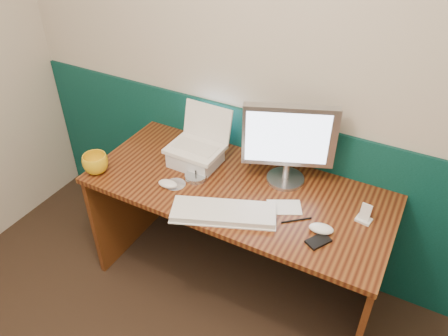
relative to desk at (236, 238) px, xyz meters
The scene contains 18 objects.
back_wall 0.96m from the desk, 73.60° to the left, with size 3.50×0.04×2.50m, color beige.
wainscot 0.39m from the desk, 73.08° to the left, with size 3.48×0.02×1.00m, color #062E2A.
desk is the anchor object (origin of this frame).
laptop_riser 0.52m from the desk, 165.77° to the left, with size 0.25×0.21×0.09m, color silver.
laptop 0.66m from the desk, 165.77° to the left, with size 0.29×0.22×0.24m, color white, non-canonical shape.
monitor 0.66m from the desk, 41.32° to the left, with size 0.47×0.13×0.47m, color #A7A7AB, non-canonical shape.
keyboard 0.45m from the desk, 80.55° to the right, with size 0.50×0.17×0.03m, color white.
mouse_right 0.64m from the desk, 12.97° to the right, with size 0.11×0.07×0.04m, color white.
mouse_left 0.54m from the desk, 152.41° to the right, with size 0.11×0.06×0.04m, color white.
mug 0.89m from the desk, 161.71° to the right, with size 0.14×0.14×0.11m, color gold.
camcorder 0.53m from the desk, 97.19° to the left, with size 0.09×0.12×0.19m, color #ABAAAF, non-canonical shape.
cd_spindle 0.45m from the desk, behind, with size 0.12×0.12×0.02m, color #B0B9C0.
cd_loose_a 0.50m from the desk, 155.65° to the right, with size 0.11×0.11×0.00m, color silver.
pen 0.53m from the desk, 15.07° to the right, with size 0.01×0.01×0.15m, color black.
papers 0.47m from the desk, ahead, with size 0.17×0.11×0.00m, color white.
dock 0.75m from the desk, ahead, with size 0.07×0.05×0.01m, color white.
music_player 0.78m from the desk, ahead, with size 0.05×0.01×0.08m, color white.
pda 0.65m from the desk, 20.04° to the right, with size 0.06×0.11×0.01m, color black.
Camera 1 is at (0.67, -0.23, 2.18)m, focal length 35.00 mm.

